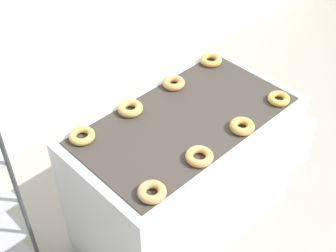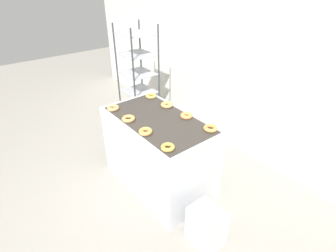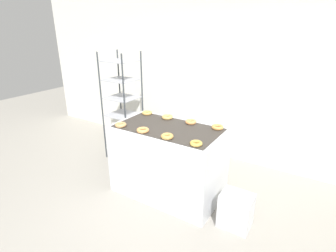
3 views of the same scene
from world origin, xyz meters
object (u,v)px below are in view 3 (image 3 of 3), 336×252
object	(u,v)px
donut_near_midleft	(143,130)
donut_far_midleft	(167,117)
donut_far_left	(147,113)
fryer_machine	(168,161)
baking_rack_cart	(123,106)
donut_near_midright	(167,136)
donut_far_right	(217,127)
donut_near_left	(121,125)
donut_far_midright	(191,122)
donut_near_right	(196,143)
glaze_bin	(236,211)

from	to	relation	value
donut_near_midleft	donut_far_midleft	size ratio (longest dim) A/B	0.99
donut_far_left	donut_near_midleft	bearing A→B (deg)	-57.97
donut_far_midleft	fryer_machine	bearing A→B (deg)	-56.15
fryer_machine	donut_far_left	distance (m)	0.80
baking_rack_cart	donut_near_midright	bearing A→B (deg)	-30.28
fryer_machine	baking_rack_cart	xyz separation A→B (m)	(-1.23, 0.53, 0.44)
fryer_machine	donut_near_midleft	world-z (taller)	donut_near_midleft
donut_near_midleft	donut_far_right	xyz separation A→B (m)	(0.74, 0.58, -0.00)
baking_rack_cart	donut_near_left	size ratio (longest dim) A/B	12.17
donut_near_left	donut_far_midright	xyz separation A→B (m)	(0.72, 0.58, 0.00)
donut_near_midleft	donut_far_midright	xyz separation A→B (m)	(0.36, 0.57, 0.00)
fryer_machine	baking_rack_cart	bearing A→B (deg)	156.82
donut_far_midright	donut_far_right	world-z (taller)	donut_far_midright
donut_near_left	donut_near_right	bearing A→B (deg)	0.50
glaze_bin	donut_near_left	distance (m)	1.75
fryer_machine	donut_near_right	xyz separation A→B (m)	(0.54, -0.28, 0.51)
donut_near_midright	donut_far_midleft	size ratio (longest dim) A/B	0.94
donut_near_left	donut_near_right	size ratio (longest dim) A/B	1.07
donut_near_midleft	donut_far_left	world-z (taller)	donut_near_midleft
donut_near_midright	donut_near_left	bearing A→B (deg)	-179.90
fryer_machine	baking_rack_cart	size ratio (longest dim) A/B	0.79
donut_near_midleft	donut_near_left	bearing A→B (deg)	-178.89
donut_near_midleft	donut_near_right	xyz separation A→B (m)	(0.73, 0.00, -0.00)
donut_near_midright	donut_far_right	size ratio (longest dim) A/B	0.97
donut_far_midright	glaze_bin	bearing A→B (deg)	-27.48
glaze_bin	donut_near_left	size ratio (longest dim) A/B	2.81
donut_near_midleft	donut_near_right	world-z (taller)	donut_near_midleft
donut_near_right	donut_far_midleft	distance (m)	0.92
baking_rack_cart	donut_far_midright	size ratio (longest dim) A/B	12.43
baking_rack_cart	glaze_bin	world-z (taller)	baking_rack_cart
donut_far_midright	donut_near_midright	bearing A→B (deg)	-90.83
baking_rack_cart	donut_near_right	distance (m)	1.95
donut_far_left	donut_far_right	xyz separation A→B (m)	(1.10, 0.01, 0.00)
donut_far_midleft	donut_near_left	bearing A→B (deg)	-121.23
donut_near_midleft	donut_far_right	size ratio (longest dim) A/B	1.02
baking_rack_cart	donut_near_midright	size ratio (longest dim) A/B	12.37
donut_far_left	baking_rack_cart	bearing A→B (deg)	160.86
glaze_bin	donut_far_right	world-z (taller)	donut_far_right
donut_near_midright	donut_far_midleft	xyz separation A→B (m)	(-0.36, 0.58, 0.00)
donut_near_midright	donut_far_midleft	world-z (taller)	same
donut_far_left	donut_far_midleft	distance (m)	0.36
donut_near_left	donut_far_right	world-z (taller)	donut_near_left
baking_rack_cart	donut_far_midright	world-z (taller)	baking_rack_cart
glaze_bin	donut_far_right	size ratio (longest dim) A/B	2.77
donut_near_midright	baking_rack_cart	bearing A→B (deg)	149.72
donut_far_left	donut_far_midleft	bearing A→B (deg)	-1.03
donut_near_midright	glaze_bin	bearing A→B (deg)	9.57
donut_near_left	donut_near_midright	size ratio (longest dim) A/B	1.02
donut_far_right	donut_near_right	bearing A→B (deg)	-91.26
donut_near_midleft	donut_far_left	distance (m)	0.68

